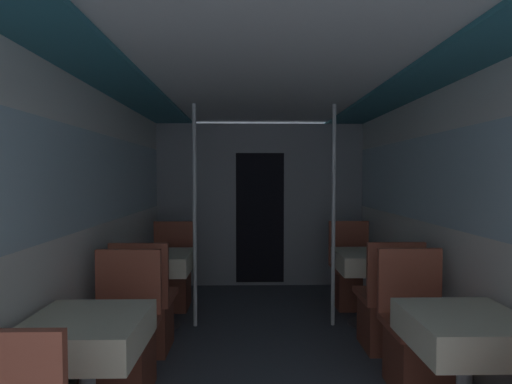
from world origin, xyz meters
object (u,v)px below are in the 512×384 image
(support_pole_left_1, at_px, (195,216))
(chair_right_near_1, at_px, (387,315))
(chair_left_near_1, at_px, (146,317))
(dining_table_left_1, at_px, (160,265))
(dining_table_right_1, at_px, (368,264))
(dining_table_right_0, at_px, (465,336))
(chair_right_far_0, at_px, (420,348))
(dining_table_left_0, at_px, (87,339))
(chair_right_far_1, at_px, (352,280))
(chair_left_far_0, at_px, (121,350))
(support_pole_right_1, at_px, (334,216))
(chair_left_far_1, at_px, (171,281))

(support_pole_left_1, height_order, chair_right_near_1, support_pole_left_1)
(chair_left_near_1, xyz_separation_m, support_pole_left_1, (0.34, 0.56, 0.79))
(dining_table_left_1, bearing_deg, dining_table_right_1, 0.00)
(support_pole_left_1, bearing_deg, chair_right_near_1, -18.28)
(dining_table_right_0, height_order, chair_right_far_0, chair_right_far_0)
(dining_table_left_1, bearing_deg, chair_left_near_1, -90.00)
(chair_right_near_1, bearing_deg, chair_right_far_0, -90.00)
(dining_table_left_0, distance_m, dining_table_left_1, 1.76)
(chair_right_far_1, bearing_deg, chair_left_far_0, 40.90)
(chair_left_far_0, bearing_deg, dining_table_right_0, 164.63)
(support_pole_left_1, height_order, chair_right_far_0, support_pole_left_1)
(dining_table_left_0, height_order, dining_table_right_0, same)
(chair_left_near_1, relative_size, dining_table_right_1, 1.31)
(dining_table_left_0, distance_m, support_pole_right_1, 2.49)
(dining_table_left_0, distance_m, support_pole_left_1, 1.86)
(chair_left_far_0, distance_m, chair_left_far_1, 1.76)
(support_pole_right_1, bearing_deg, dining_table_left_0, -133.87)
(chair_right_far_1, bearing_deg, chair_right_far_0, 90.00)
(dining_table_right_0, bearing_deg, chair_left_far_0, 164.63)
(dining_table_right_0, height_order, support_pole_right_1, support_pole_right_1)
(chair_left_far_0, distance_m, dining_table_left_1, 1.24)
(chair_left_near_1, bearing_deg, dining_table_left_0, -90.00)
(chair_left_far_0, height_order, dining_table_left_1, chair_left_far_0)
(dining_table_left_1, height_order, dining_table_right_1, same)
(chair_left_far_0, xyz_separation_m, chair_right_far_0, (2.03, 0.00, 0.00))
(support_pole_left_1, xyz_separation_m, chair_right_far_0, (1.69, -1.20, -0.79))
(chair_right_far_0, bearing_deg, chair_left_near_1, -17.55)
(dining_table_right_0, bearing_deg, support_pole_right_1, 100.94)
(dining_table_left_1, relative_size, dining_table_right_0, 1.00)
(dining_table_left_0, xyz_separation_m, chair_right_near_1, (2.03, 1.20, -0.31))
(chair_left_near_1, xyz_separation_m, support_pole_right_1, (1.69, 0.56, 0.79))
(chair_left_far_0, bearing_deg, chair_right_far_0, -180.00)
(dining_table_right_0, bearing_deg, chair_left_near_1, 149.41)
(chair_left_far_0, distance_m, chair_right_far_0, 2.03)
(chair_left_far_0, xyz_separation_m, chair_left_far_1, (0.00, 1.76, 0.00))
(chair_left_far_0, distance_m, chair_left_near_1, 0.64)
(chair_right_far_0, bearing_deg, chair_left_far_0, 0.00)
(dining_table_left_1, distance_m, chair_left_far_1, 0.64)
(dining_table_left_0, distance_m, chair_right_far_1, 3.10)
(chair_left_far_0, xyz_separation_m, chair_left_near_1, (0.00, 0.64, 0.00))
(dining_table_right_0, distance_m, chair_right_far_1, 2.34)
(dining_table_right_0, bearing_deg, chair_right_near_1, 90.00)
(chair_left_far_1, height_order, chair_right_far_1, same)
(dining_table_left_0, height_order, support_pole_left_1, support_pole_left_1)
(chair_left_far_0, distance_m, chair_right_near_1, 2.13)
(chair_left_far_1, bearing_deg, chair_right_near_1, 151.19)
(dining_table_right_1, xyz_separation_m, chair_right_far_1, (0.00, 0.56, -0.31))
(chair_left_far_1, height_order, support_pole_left_1, support_pole_left_1)
(chair_left_far_1, xyz_separation_m, chair_right_near_1, (2.03, -1.12, 0.00))
(dining_table_left_0, bearing_deg, dining_table_right_1, 40.90)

